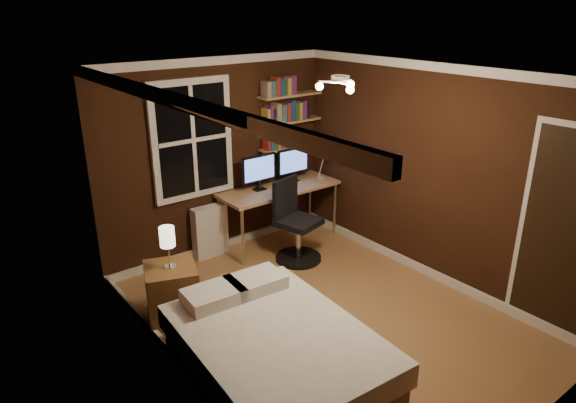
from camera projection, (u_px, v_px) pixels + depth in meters
floor at (325, 316)px, 5.40m from camera, size 4.20×4.20×0.00m
wall_back at (217, 158)px, 6.50m from camera, size 3.20×0.04×2.50m
wall_left at (177, 252)px, 4.03m from camera, size 0.04×4.20×2.50m
wall_right at (432, 175)px, 5.87m from camera, size 0.04×4.20×2.50m
ceiling at (333, 74)px, 4.50m from camera, size 3.20×4.20×0.02m
window at (192, 140)px, 6.16m from camera, size 1.06×0.06×1.46m
door at (565, 238)px, 4.80m from camera, size 0.03×0.82×2.05m
ceiling_fixture at (340, 87)px, 4.46m from camera, size 0.44×0.44×0.18m
bookshelf_lower at (290, 146)px, 7.03m from camera, size 0.92×0.22×0.03m
books_row_lower at (290, 137)px, 6.98m from camera, size 0.54×0.16×0.23m
bookshelf_middle at (290, 121)px, 6.90m from camera, size 0.92×0.22×0.03m
books_row_middle at (290, 112)px, 6.85m from camera, size 0.66×0.16×0.23m
bookshelf_upper at (290, 95)px, 6.78m from camera, size 0.92×0.22×0.03m
books_row_upper at (290, 85)px, 6.73m from camera, size 0.42×0.16×0.23m
bed at (275, 354)px, 4.38m from camera, size 1.49×1.98×0.64m
nightstand at (173, 295)px, 5.21m from camera, size 0.64×0.64×0.63m
bedside_lamp at (168, 248)px, 5.02m from camera, size 0.15×0.15×0.44m
radiator at (210, 231)px, 6.60m from camera, size 0.45×0.16×0.68m
desk at (279, 191)px, 6.86m from camera, size 1.67×0.63×0.79m
monitor_left at (259, 173)px, 6.66m from camera, size 0.51×0.12×0.47m
monitor_right at (293, 165)px, 6.98m from camera, size 0.51×0.12×0.47m
desk_lamp at (325, 164)px, 7.07m from camera, size 0.14×0.32×0.44m
office_chair at (295, 229)px, 6.49m from camera, size 0.58×0.58×1.06m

